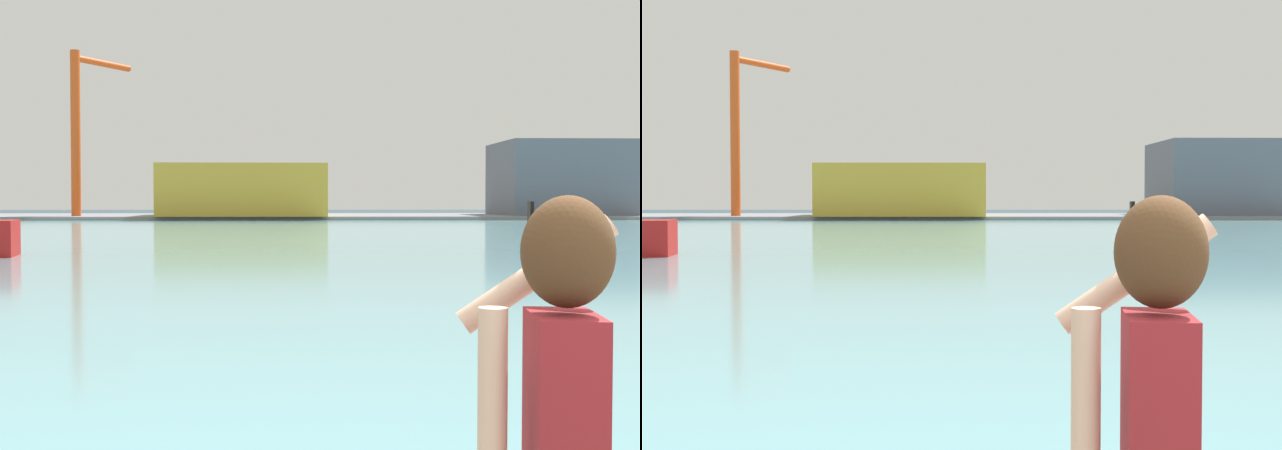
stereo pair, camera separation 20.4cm
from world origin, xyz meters
TOP-DOWN VIEW (x-y plane):
  - ground_plane at (0.00, 50.00)m, footprint 220.00×220.00m
  - harbor_water at (0.00, 52.00)m, footprint 140.00×100.00m
  - far_shore_dock at (0.00, 92.00)m, footprint 140.00×20.00m
  - person_photographer at (-0.69, 0.44)m, footprint 0.53×0.56m
  - warehouse_left at (-6.06, 88.14)m, footprint 17.38×13.61m
  - warehouse_right at (29.16, 90.72)m, footprint 13.56×12.91m
  - port_crane at (-23.17, 86.86)m, footprint 5.03×7.80m

SIDE VIEW (x-z plane):
  - ground_plane at x=0.00m, z-range 0.00..0.00m
  - harbor_water at x=0.00m, z-range 0.00..0.02m
  - far_shore_dock at x=0.00m, z-range 0.00..0.37m
  - person_photographer at x=-0.69m, z-range 0.68..2.42m
  - warehouse_left at x=-6.06m, z-range 0.37..5.79m
  - warehouse_right at x=29.16m, z-range 0.37..8.53m
  - port_crane at x=-23.17m, z-range 1.86..19.17m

